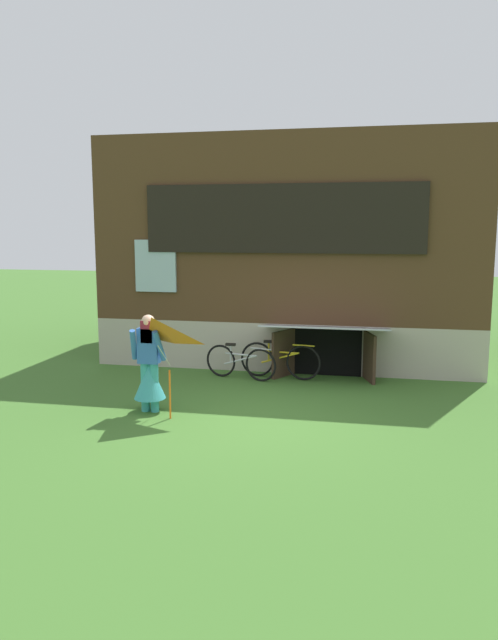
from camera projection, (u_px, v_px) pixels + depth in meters
The scene contains 6 objects.
ground_plane at pixel (253, 417), 9.60m from camera, with size 60.00×60.00×0.00m, color #3D6B28.
log_house at pixel (297, 250), 14.52m from camera, with size 8.15×6.07×4.92m.
person at pixel (149, 371), 9.78m from camera, with size 0.61×0.52×1.61m.
kite at pixel (152, 342), 9.14m from camera, with size 0.99×0.98×1.54m.
bicycle_yellow at pixel (280, 360), 12.00m from camera, with size 1.66×0.28×0.76m.
bicycle_silver at pixel (240, 362), 11.95m from camera, with size 1.51×0.43×0.71m.
Camera 1 is at (1.78, -9.07, 3.00)m, focal length 33.61 mm.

